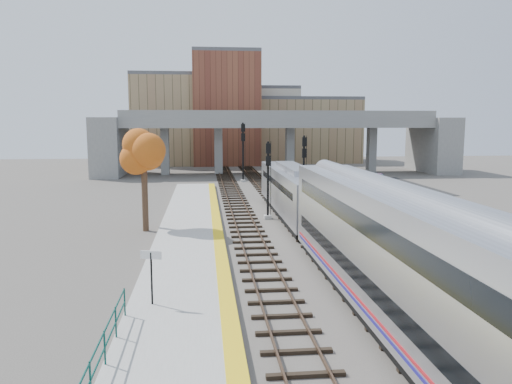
{
  "coord_description": "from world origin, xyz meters",
  "views": [
    {
      "loc": [
        -6.26,
        -31.06,
        7.85
      ],
      "look_at": [
        -2.27,
        6.77,
        2.5
      ],
      "focal_mm": 35.0,
      "sensor_mm": 36.0,
      "label": 1
    }
  ],
  "objects_px": {
    "signal_mast_far": "(243,152)",
    "car_b": "(361,182)",
    "signal_mast_near": "(268,183)",
    "signal_mast_mid": "(304,172)",
    "tree": "(144,155)",
    "coach": "(402,260)",
    "car_c": "(380,179)",
    "car_a": "(355,185)",
    "locomotive": "(293,191)"
  },
  "relations": [
    {
      "from": "signal_mast_far",
      "to": "car_c",
      "type": "relative_size",
      "value": 1.75
    },
    {
      "from": "tree",
      "to": "car_b",
      "type": "relative_size",
      "value": 1.94
    },
    {
      "from": "signal_mast_far",
      "to": "car_b",
      "type": "distance_m",
      "value": 15.85
    },
    {
      "from": "car_c",
      "to": "car_b",
      "type": "bearing_deg",
      "value": -133.47
    },
    {
      "from": "signal_mast_near",
      "to": "tree",
      "type": "distance_m",
      "value": 10.35
    },
    {
      "from": "signal_mast_far",
      "to": "tree",
      "type": "height_order",
      "value": "signal_mast_far"
    },
    {
      "from": "tree",
      "to": "car_a",
      "type": "height_order",
      "value": "tree"
    },
    {
      "from": "car_a",
      "to": "locomotive",
      "type": "bearing_deg",
      "value": -131.69
    },
    {
      "from": "signal_mast_far",
      "to": "car_b",
      "type": "bearing_deg",
      "value": -27.96
    },
    {
      "from": "coach",
      "to": "car_a",
      "type": "distance_m",
      "value": 39.44
    },
    {
      "from": "signal_mast_mid",
      "to": "car_c",
      "type": "distance_m",
      "value": 20.0
    },
    {
      "from": "car_c",
      "to": "locomotive",
      "type": "bearing_deg",
      "value": -117.79
    },
    {
      "from": "coach",
      "to": "signal_mast_near",
      "type": "relative_size",
      "value": 3.97
    },
    {
      "from": "locomotive",
      "to": "car_c",
      "type": "bearing_deg",
      "value": 54.42
    },
    {
      "from": "signal_mast_far",
      "to": "car_c",
      "type": "height_order",
      "value": "signal_mast_far"
    },
    {
      "from": "car_a",
      "to": "signal_mast_near",
      "type": "bearing_deg",
      "value": -136.55
    },
    {
      "from": "coach",
      "to": "car_b",
      "type": "height_order",
      "value": "coach"
    },
    {
      "from": "signal_mast_near",
      "to": "car_b",
      "type": "xyz_separation_m",
      "value": [
        13.69,
        18.3,
        -2.31
      ]
    },
    {
      "from": "car_b",
      "to": "coach",
      "type": "bearing_deg",
      "value": -121.22
    },
    {
      "from": "signal_mast_far",
      "to": "car_a",
      "type": "height_order",
      "value": "signal_mast_far"
    },
    {
      "from": "coach",
      "to": "signal_mast_far",
      "type": "relative_size",
      "value": 3.21
    },
    {
      "from": "signal_mast_mid",
      "to": "locomotive",
      "type": "bearing_deg",
      "value": -109.65
    },
    {
      "from": "signal_mast_near",
      "to": "signal_mast_mid",
      "type": "height_order",
      "value": "signal_mast_mid"
    },
    {
      "from": "locomotive",
      "to": "car_a",
      "type": "bearing_deg",
      "value": 57.19
    },
    {
      "from": "car_a",
      "to": "car_b",
      "type": "height_order",
      "value": "car_a"
    },
    {
      "from": "car_b",
      "to": "car_c",
      "type": "height_order",
      "value": "car_c"
    },
    {
      "from": "tree",
      "to": "car_c",
      "type": "relative_size",
      "value": 1.67
    },
    {
      "from": "signal_mast_mid",
      "to": "tree",
      "type": "xyz_separation_m",
      "value": [
        -13.51,
        -9.28,
        2.3
      ]
    },
    {
      "from": "locomotive",
      "to": "tree",
      "type": "distance_m",
      "value": 12.5
    },
    {
      "from": "coach",
      "to": "tree",
      "type": "height_order",
      "value": "tree"
    },
    {
      "from": "signal_mast_far",
      "to": "tree",
      "type": "distance_m",
      "value": 30.6
    },
    {
      "from": "tree",
      "to": "car_c",
      "type": "distance_m",
      "value": 36.24
    },
    {
      "from": "locomotive",
      "to": "coach",
      "type": "height_order",
      "value": "coach"
    },
    {
      "from": "signal_mast_near",
      "to": "car_a",
      "type": "bearing_deg",
      "value": 52.33
    },
    {
      "from": "car_b",
      "to": "car_a",
      "type": "bearing_deg",
      "value": -136.61
    },
    {
      "from": "signal_mast_near",
      "to": "car_c",
      "type": "distance_m",
      "value": 27.0
    },
    {
      "from": "coach",
      "to": "tree",
      "type": "bearing_deg",
      "value": 121.3
    },
    {
      "from": "signal_mast_far",
      "to": "car_c",
      "type": "distance_m",
      "value": 17.87
    },
    {
      "from": "coach",
      "to": "signal_mast_far",
      "type": "distance_m",
      "value": 48.06
    },
    {
      "from": "signal_mast_far",
      "to": "coach",
      "type": "bearing_deg",
      "value": -87.5
    },
    {
      "from": "coach",
      "to": "signal_mast_near",
      "type": "bearing_deg",
      "value": 95.35
    },
    {
      "from": "locomotive",
      "to": "signal_mast_near",
      "type": "distance_m",
      "value": 2.22
    },
    {
      "from": "tree",
      "to": "car_b",
      "type": "height_order",
      "value": "tree"
    },
    {
      "from": "car_a",
      "to": "car_c",
      "type": "xyz_separation_m",
      "value": [
        4.85,
        5.25,
        -0.01
      ]
    },
    {
      "from": "locomotive",
      "to": "car_c",
      "type": "xyz_separation_m",
      "value": [
        14.83,
        20.73,
        -1.59
      ]
    },
    {
      "from": "coach",
      "to": "car_a",
      "type": "relative_size",
      "value": 6.47
    },
    {
      "from": "car_a",
      "to": "car_c",
      "type": "height_order",
      "value": "car_a"
    },
    {
      "from": "coach",
      "to": "signal_mast_near",
      "type": "distance_m",
      "value": 22.54
    },
    {
      "from": "coach",
      "to": "tree",
      "type": "distance_m",
      "value": 22.31
    },
    {
      "from": "tree",
      "to": "signal_mast_far",
      "type": "bearing_deg",
      "value": 72.08
    }
  ]
}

